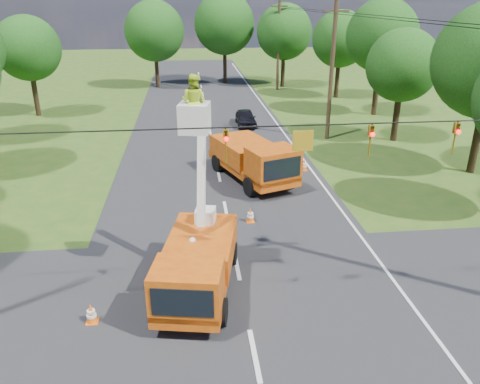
{
  "coord_description": "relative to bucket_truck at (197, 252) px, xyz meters",
  "views": [
    {
      "loc": [
        -1.61,
        -10.57,
        9.61
      ],
      "look_at": [
        0.26,
        6.18,
        2.6
      ],
      "focal_mm": 35.0,
      "sensor_mm": 36.0,
      "label": 1
    }
  ],
  "objects": [
    {
      "name": "ground",
      "position": [
        1.51,
        16.57,
        -1.59
      ],
      "size": [
        140.0,
        140.0,
        0.0
      ],
      "primitive_type": "plane",
      "color": "#2B5118",
      "rests_on": "ground"
    },
    {
      "name": "road_main",
      "position": [
        1.51,
        16.57,
        -1.59
      ],
      "size": [
        12.0,
        100.0,
        0.06
      ],
      "primitive_type": "cube",
      "color": "black",
      "rests_on": "ground"
    },
    {
      "name": "road_cross",
      "position": [
        1.51,
        -1.43,
        -1.59
      ],
      "size": [
        56.0,
        10.0,
        0.07
      ],
      "primitive_type": "cube",
      "color": "black",
      "rests_on": "ground"
    },
    {
      "name": "edge_line",
      "position": [
        7.11,
        16.57,
        -1.59
      ],
      "size": [
        0.12,
        90.0,
        0.02
      ],
      "primitive_type": "cube",
      "color": "silver",
      "rests_on": "ground"
    },
    {
      "name": "bucket_truck",
      "position": [
        0.0,
        0.0,
        0.0
      ],
      "size": [
        3.18,
        6.11,
        7.5
      ],
      "rotation": [
        0.0,
        0.0,
        -0.19
      ],
      "color": "#D35F0E",
      "rests_on": "ground"
    },
    {
      "name": "second_truck",
      "position": [
        3.41,
        10.5,
        -0.29
      ],
      "size": [
        4.57,
        7.11,
        2.5
      ],
      "rotation": [
        0.0,
        0.0,
        0.35
      ],
      "color": "#D35F0E",
      "rests_on": "ground"
    },
    {
      "name": "ground_worker",
      "position": [
        -0.15,
        0.51,
        -0.73
      ],
      "size": [
        0.74,
        0.62,
        1.74
      ],
      "primitive_type": "imported",
      "rotation": [
        0.0,
        0.0,
        0.37
      ],
      "color": "orange",
      "rests_on": "ground"
    },
    {
      "name": "distant_car",
      "position": [
        4.49,
        22.94,
        -0.96
      ],
      "size": [
        1.53,
        3.74,
        1.27
      ],
      "primitive_type": "imported",
      "rotation": [
        0.0,
        0.0,
        -0.01
      ],
      "color": "black",
      "rests_on": "ground"
    },
    {
      "name": "traffic_cone_2",
      "position": [
        2.54,
        5.28,
        -1.24
      ],
      "size": [
        0.38,
        0.38,
        0.71
      ],
      "color": "#FE600D",
      "rests_on": "ground"
    },
    {
      "name": "traffic_cone_3",
      "position": [
        -3.44,
        -1.36,
        -1.24
      ],
      "size": [
        0.38,
        0.38,
        0.71
      ],
      "color": "#FE600D",
      "rests_on": "ground"
    },
    {
      "name": "traffic_cone_6",
      "position": [
        6.67,
        11.87,
        -1.24
      ],
      "size": [
        0.38,
        0.38,
        0.71
      ],
      "color": "#FE600D",
      "rests_on": "ground"
    },
    {
      "name": "pole_right_mid",
      "position": [
        10.01,
        18.57,
        3.51
      ],
      "size": [
        1.8,
        0.3,
        10.0
      ],
      "color": "#4C3823",
      "rests_on": "ground"
    },
    {
      "name": "pole_right_far",
      "position": [
        10.01,
        38.57,
        3.51
      ],
      "size": [
        1.8,
        0.3,
        10.0
      ],
      "color": "#4C3823",
      "rests_on": "ground"
    },
    {
      "name": "signal_span",
      "position": [
        3.73,
        -1.44,
        4.28
      ],
      "size": [
        18.0,
        0.29,
        1.07
      ],
      "color": "black",
      "rests_on": "ground"
    },
    {
      "name": "tree_left_f",
      "position": [
        -13.29,
        28.57,
        4.09
      ],
      "size": [
        5.4,
        5.4,
        8.4
      ],
      "color": "#382616",
      "rests_on": "ground"
    },
    {
      "name": "tree_right_c",
      "position": [
        14.71,
        17.57,
        3.72
      ],
      "size": [
        5.0,
        5.0,
        7.83
      ],
      "color": "#382616",
      "rests_on": "ground"
    },
    {
      "name": "tree_right_d",
      "position": [
        16.31,
        25.57,
        5.08
      ],
      "size": [
        6.0,
        6.0,
        9.7
      ],
      "color": "#382616",
      "rests_on": "ground"
    },
    {
      "name": "tree_right_e",
      "position": [
        15.31,
        33.57,
        4.22
      ],
      "size": [
        5.6,
        5.6,
        8.63
      ],
      "color": "#382616",
      "rests_on": "ground"
    },
    {
      "name": "tree_far_a",
      "position": [
        -3.49,
        41.57,
        4.59
      ],
      "size": [
        6.6,
        6.6,
        9.5
      ],
      "color": "#382616",
      "rests_on": "ground"
    },
    {
      "name": "tree_far_b",
      "position": [
        4.51,
        43.57,
        5.21
      ],
      "size": [
        7.0,
        7.0,
        10.32
      ],
      "color": "#382616",
      "rests_on": "ground"
    },
    {
      "name": "tree_far_c",
      "position": [
        11.01,
        40.57,
        4.47
      ],
      "size": [
        6.2,
        6.2,
        9.18
      ],
      "color": "#382616",
      "rests_on": "ground"
    }
  ]
}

